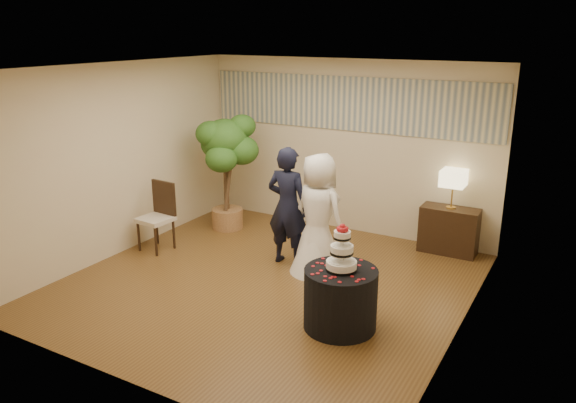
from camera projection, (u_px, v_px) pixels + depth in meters
The scene contains 15 objects.
floor at pixel (267, 284), 7.45m from camera, with size 5.00×5.00×0.00m, color brown.
ceiling at pixel (264, 68), 6.62m from camera, with size 5.00×5.00×0.00m, color white.
wall_back at pixel (346, 147), 9.12m from camera, with size 5.00×0.06×2.80m, color beige.
wall_front at pixel (117, 247), 4.96m from camera, with size 5.00×0.06×2.80m, color beige.
wall_left at pixel (120, 160), 8.21m from camera, with size 0.06×5.00×2.80m, color beige.
wall_right at pixel (469, 213), 5.86m from camera, with size 0.06×5.00×2.80m, color beige.
mural_border at pixel (347, 104), 8.89m from camera, with size 4.90×0.02×0.85m, color #A1A391.
groom at pixel (288, 206), 7.87m from camera, with size 0.62×0.41×1.71m, color black.
bride at pixel (319, 214), 7.59m from camera, with size 0.82×0.78×1.68m, color white.
cake_table at pixel (340, 299), 6.28m from camera, with size 0.82×0.82×0.70m, color black.
wedding_cake at pixel (342, 247), 6.09m from camera, with size 0.35×0.35×0.54m, color white, non-canonical shape.
console at pixel (449, 230), 8.39m from camera, with size 0.84×0.37×0.70m, color black.
table_lamp at pixel (453, 189), 8.20m from camera, with size 0.35×0.35×0.58m, color #CAB985, non-canonical shape.
ficus_tree at pixel (226, 172), 9.25m from camera, with size 0.93×0.93×1.96m, color #30601E, non-canonical shape.
side_chair at pixel (155, 217), 8.45m from camera, with size 0.47×0.49×1.04m, color black, non-canonical shape.
Camera 1 is at (3.59, -5.77, 3.25)m, focal length 35.00 mm.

